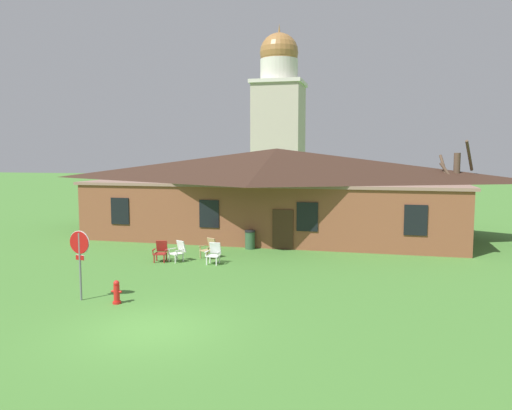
# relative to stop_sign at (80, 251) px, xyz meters

# --- Properties ---
(ground_plane) EXTENTS (200.00, 200.00, 0.00)m
(ground_plane) POSITION_rel_stop_sign_xyz_m (3.57, -2.07, -1.69)
(ground_plane) COLOR #477F33
(brick_building) EXTENTS (22.10, 10.40, 5.30)m
(brick_building) POSITION_rel_stop_sign_xyz_m (3.57, 15.60, 1.01)
(brick_building) COLOR brown
(brick_building) RESTS_ON ground
(dome_tower) EXTENTS (5.18, 5.18, 17.99)m
(dome_tower) POSITION_rel_stop_sign_xyz_m (-0.44, 36.05, 6.48)
(dome_tower) COLOR #BCB29E
(dome_tower) RESTS_ON ground
(stop_sign) EXTENTS (0.80, 0.13, 2.40)m
(stop_sign) POSITION_rel_stop_sign_xyz_m (0.00, 0.00, 0.00)
(stop_sign) COLOR slate
(stop_sign) RESTS_ON ground
(lawn_chair_by_porch) EXTENTS (0.71, 0.75, 0.96)m
(lawn_chair_by_porch) POSITION_rel_stop_sign_xyz_m (0.02, 6.35, -1.19)
(lawn_chair_by_porch) COLOR maroon
(lawn_chair_by_porch) RESTS_ON ground
(lawn_chair_near_door) EXTENTS (0.82, 0.86, 0.96)m
(lawn_chair_near_door) POSITION_rel_stop_sign_xyz_m (0.80, 6.55, -1.19)
(lawn_chair_near_door) COLOR silver
(lawn_chair_near_door) RESTS_ON ground
(lawn_chair_left_end) EXTENTS (0.82, 0.86, 0.96)m
(lawn_chair_left_end) POSITION_rel_stop_sign_xyz_m (1.94, 7.60, -1.19)
(lawn_chair_left_end) COLOR tan
(lawn_chair_left_end) RESTS_ON ground
(lawn_chair_middle) EXTENTS (0.64, 0.67, 0.96)m
(lawn_chair_middle) POSITION_rel_stop_sign_xyz_m (2.57, 6.49, -1.19)
(lawn_chair_middle) COLOR white
(lawn_chair_middle) RESTS_ON ground
(bare_tree_beside_building) EXTENTS (1.92, 1.54, 5.72)m
(bare_tree_beside_building) POSITION_rel_stop_sign_xyz_m (13.94, 15.23, 1.16)
(bare_tree_beside_building) COLOR brown
(bare_tree_beside_building) RESTS_ON ground
(fire_hydrant) EXTENTS (0.36, 0.28, 0.79)m
(fire_hydrant) POSITION_rel_stop_sign_xyz_m (1.38, -0.06, -1.32)
(fire_hydrant) COLOR red
(fire_hydrant) RESTS_ON ground
(trash_bin) EXTENTS (0.56, 0.56, 0.98)m
(trash_bin) POSITION_rel_stop_sign_xyz_m (3.26, 10.30, -1.19)
(trash_bin) COLOR #335638
(trash_bin) RESTS_ON ground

